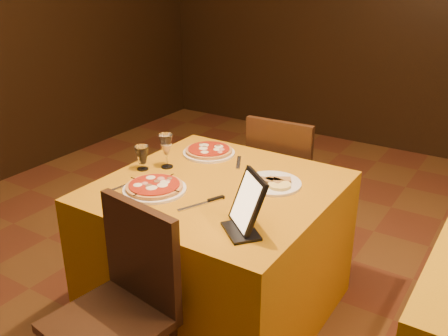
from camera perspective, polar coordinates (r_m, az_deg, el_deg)
The scene contains 12 objects.
main_table at distance 2.66m, azimuth -0.68°, elevation -9.29°, with size 1.10×1.10×0.75m, color #AD700B.
chair_main_near at distance 2.12m, azimuth -13.10°, elevation -16.90°, with size 0.39×0.39×0.91m, color black, non-canonical shape.
chair_main_far at distance 3.27m, azimuth 7.38°, elevation -1.42°, with size 0.47×0.47×0.91m, color black, non-canonical shape.
pizza_near at distance 2.44m, azimuth -7.95°, elevation -2.26°, with size 0.31×0.31×0.03m.
pizza_far at distance 2.86m, azimuth -1.74°, elevation 1.89°, with size 0.30×0.30×0.03m.
cutlet_dish at distance 2.49m, azimuth 5.53°, elevation -1.62°, with size 0.29×0.29×0.03m.
wine_glass at distance 2.67m, azimuth -6.61°, elevation 1.98°, with size 0.07×0.07×0.19m, color #F0C888, non-canonical shape.
water_glass at distance 2.67m, azimuth -9.35°, elevation 1.13°, with size 0.06×0.06×0.13m, color silver, non-canonical shape.
tablet at distance 2.05m, azimuth 2.71°, elevation -3.86°, with size 0.21×0.02×0.24m, color black.
knife at distance 2.28m, azimuth -2.72°, elevation -4.17°, with size 0.23×0.02×0.01m, color silver.
fork_near at distance 2.51m, azimuth -11.48°, elevation -2.07°, with size 0.16×0.02×0.01m, color silver.
fork_far at distance 2.74m, azimuth 1.67°, elevation 0.62°, with size 0.18×0.02×0.01m, color #B1B1B8.
Camera 1 is at (0.77, -1.42, 1.80)m, focal length 40.00 mm.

